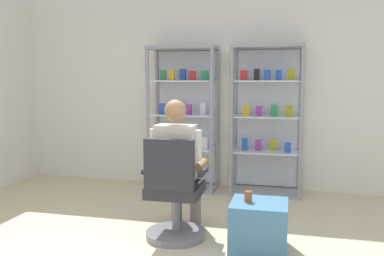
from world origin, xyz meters
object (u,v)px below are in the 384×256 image
object	(u,v)px
office_chair	(174,198)
storage_crate	(259,226)
display_cabinet_left	(184,117)
display_cabinet_right	(267,119)
tea_glass	(248,196)
seated_shopkeeper	(179,160)

from	to	relation	value
office_chair	storage_crate	bearing A→B (deg)	-3.09
display_cabinet_left	office_chair	xyz separation A→B (m)	(0.39, -1.83, -0.57)
office_chair	storage_crate	size ratio (longest dim) A/B	2.00
office_chair	display_cabinet_right	bearing A→B (deg)	68.71
display_cabinet_right	storage_crate	bearing A→B (deg)	-88.20
display_cabinet_left	office_chair	bearing A→B (deg)	-78.14
display_cabinet_right	tea_glass	xyz separation A→B (m)	(-0.04, -1.89, -0.50)
seated_shopkeeper	display_cabinet_left	bearing A→B (deg)	102.93
seated_shopkeeper	tea_glass	xyz separation A→B (m)	(0.68, -0.22, -0.24)
display_cabinet_left	tea_glass	bearing A→B (deg)	-60.59
display_cabinet_left	office_chair	world-z (taller)	display_cabinet_left
display_cabinet_right	storage_crate	world-z (taller)	display_cabinet_right
seated_shopkeeper	tea_glass	size ratio (longest dim) A/B	13.71
display_cabinet_right	storage_crate	size ratio (longest dim) A/B	3.95
office_chair	seated_shopkeeper	size ratio (longest dim) A/B	0.74
display_cabinet_right	seated_shopkeeper	world-z (taller)	display_cabinet_right
office_chair	tea_glass	distance (m)	0.69
storage_crate	tea_glass	size ratio (longest dim) A/B	5.11
storage_crate	tea_glass	world-z (taller)	tea_glass
display_cabinet_right	seated_shopkeeper	size ratio (longest dim) A/B	1.47
display_cabinet_right	tea_glass	distance (m)	1.95
display_cabinet_right	storage_crate	xyz separation A→B (m)	(0.06, -1.88, -0.75)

